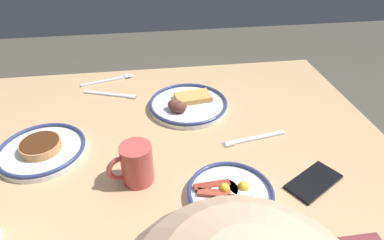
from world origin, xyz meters
The scene contains 9 objects.
dining_table centered at (0.00, 0.00, 0.64)m, with size 1.27×0.94×0.72m.
plate_near_main centered at (-0.08, -0.16, 0.74)m, with size 0.26×0.26×0.05m.
plate_center_pancakes centered at (-0.12, 0.24, 0.73)m, with size 0.20×0.20×0.04m.
plate_far_companion centered at (0.34, 0.02, 0.74)m, with size 0.23×0.23×0.04m.
coffee_mug centered at (0.09, 0.16, 0.77)m, with size 0.11×0.08×0.10m.
cell_phone centered at (-0.34, 0.23, 0.73)m, with size 0.14×0.07×0.01m, color black.
fork_near centered at (0.18, -0.28, 0.72)m, with size 0.19×0.08×0.01m.
fork_far centered at (-0.24, 0.04, 0.72)m, with size 0.19×0.05×0.01m.
tea_spoon centered at (0.17, -0.40, 0.73)m, with size 0.19×0.07×0.01m.
Camera 1 is at (0.04, 0.75, 1.30)m, focal length 30.49 mm.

